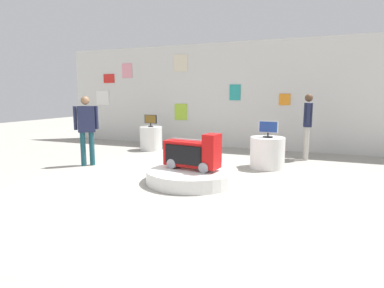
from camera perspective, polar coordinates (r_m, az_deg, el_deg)
ground_plane at (r=6.26m, az=-3.69°, el=-6.83°), size 30.00×30.00×0.00m
back_wall_display at (r=10.25m, az=7.06°, el=8.56°), size 12.11×0.13×3.29m
main_display_pedestal at (r=6.26m, az=-0.02°, el=-5.60°), size 1.78×1.78×0.25m
novelty_firetruck_tv at (r=6.15m, az=0.12°, el=-1.84°), size 1.14×0.54×0.71m
display_pedestal_left_rear at (r=7.58m, az=13.29°, el=-1.50°), size 0.79×0.79×0.72m
tv_on_left_rear at (r=7.50m, az=13.44°, el=2.70°), size 0.44×0.23×0.37m
display_pedestal_center_rear at (r=9.85m, az=-7.33°, el=1.02°), size 0.68×0.68×0.72m
tv_on_center_rear at (r=9.79m, az=-7.41°, el=4.29°), size 0.42×0.16×0.36m
shopper_browsing_near_truck at (r=8.77m, az=19.93°, el=3.81°), size 0.22×0.56×1.70m
shopper_browsing_rear at (r=7.95m, az=-18.34°, el=3.15°), size 0.42×0.42×1.65m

